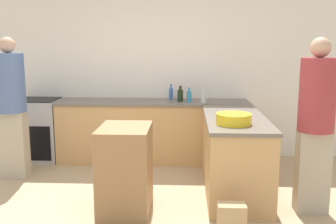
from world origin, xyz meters
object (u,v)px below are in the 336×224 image
dish_soap_bottle (189,96)px  person_by_range (11,103)px  island_table (125,169)px  mixing_bowl (234,119)px  range_oven (40,129)px  hot_sauce_bottle (180,95)px  vinegar_bottle_clear (204,97)px  wine_bottle_dark (180,95)px  paper_bag (231,221)px  water_bottle_blue (171,93)px  person_at_peninsula (316,120)px

dish_soap_bottle → person_by_range: size_ratio=0.11×
island_table → mixing_bowl: 1.24m
range_oven → island_table: range_oven is taller
hot_sauce_bottle → vinegar_bottle_clear: bearing=-32.8°
wine_bottle_dark → person_by_range: 2.27m
island_table → mixing_bowl: (1.12, 0.17, 0.51)m
paper_bag → mixing_bowl: bearing=83.6°
person_by_range → dish_soap_bottle: bearing=18.7°
water_bottle_blue → person_by_range: bearing=-153.7°
island_table → person_at_peninsula: size_ratio=0.50×
island_table → mixing_bowl: bearing=8.4°
mixing_bowl → range_oven: bearing=149.2°
island_table → hot_sauce_bottle: (0.54, 1.85, 0.54)m
water_bottle_blue → person_by_range: 2.22m
hot_sauce_bottle → mixing_bowl: bearing=-70.9°
water_bottle_blue → person_at_peninsula: 2.42m
mixing_bowl → person_at_peninsula: person_at_peninsula is taller
vinegar_bottle_clear → paper_bag: vinegar_bottle_clear is taller
island_table → vinegar_bottle_clear: size_ratio=4.67×
hot_sauce_bottle → vinegar_bottle_clear: size_ratio=1.11×
island_table → vinegar_bottle_clear: bearing=61.9°
paper_bag → hot_sauce_bottle: bearing=101.9°
range_oven → island_table: (1.57, -1.77, -0.01)m
person_at_peninsula → paper_bag: bearing=-146.2°
range_oven → vinegar_bottle_clear: 2.50m
hot_sauce_bottle → vinegar_bottle_clear: (0.33, -0.21, -0.01)m
mixing_bowl → vinegar_bottle_clear: size_ratio=1.92×
mixing_bowl → dish_soap_bottle: (-0.46, 1.54, 0.02)m
water_bottle_blue → person_at_peninsula: bearing=-50.7°
island_table → water_bottle_blue: water_bottle_blue is taller
water_bottle_blue → wine_bottle_dark: bearing=-53.8°
island_table → water_bottle_blue: 2.04m
person_by_range → person_at_peninsula: person_by_range is taller
hot_sauce_bottle → water_bottle_blue: water_bottle_blue is taller
person_by_range → person_at_peninsula: size_ratio=1.01×
island_table → paper_bag: (1.04, -0.54, -0.29)m
dish_soap_bottle → mixing_bowl: bearing=-73.5°
hot_sauce_bottle → dish_soap_bottle: 0.19m
mixing_bowl → hot_sauce_bottle: hot_sauce_bottle is taller
hot_sauce_bottle → dish_soap_bottle: size_ratio=1.05×
island_table → range_oven: bearing=131.5°
person_by_range → paper_bag: size_ratio=5.71×
water_bottle_blue → hot_sauce_bottle: bearing=-27.2°
range_oven → vinegar_bottle_clear: bearing=-3.2°
dish_soap_bottle → vinegar_bottle_clear: dish_soap_bottle is taller
island_table → wine_bottle_dark: (0.54, 1.73, 0.54)m
vinegar_bottle_clear → dish_soap_bottle: bearing=160.8°
range_oven → person_at_peninsula: person_at_peninsula is taller
water_bottle_blue → vinegar_bottle_clear: water_bottle_blue is taller
range_oven → hot_sauce_bottle: 2.17m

